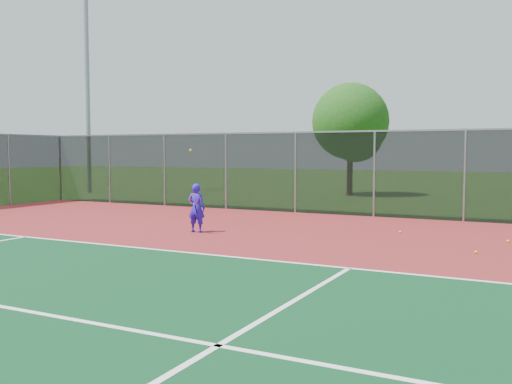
{
  "coord_description": "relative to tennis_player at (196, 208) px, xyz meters",
  "views": [
    {
      "loc": [
        5.39,
        -7.65,
        2.32
      ],
      "look_at": [
        -1.08,
        5.0,
        1.3
      ],
      "focal_mm": 40.0,
      "sensor_mm": 36.0,
      "label": 1
    }
  ],
  "objects": [
    {
      "name": "ground",
      "position": [
        3.42,
        -5.88,
        -0.72
      ],
      "size": [
        120.0,
        120.0,
        0.0
      ],
      "primitive_type": "plane",
      "color": "#2A5719",
      "rests_on": "ground"
    },
    {
      "name": "court_apron",
      "position": [
        3.42,
        -3.88,
        -0.71
      ],
      "size": [
        30.0,
        20.0,
        0.02
      ],
      "primitive_type": "cube",
      "color": "maroon",
      "rests_on": "ground"
    },
    {
      "name": "court_lines",
      "position": [
        5.42,
        -7.76,
        -0.69
      ],
      "size": [
        22.1,
        13.05,
        0.0
      ],
      "color": "white",
      "rests_on": "court_apron"
    },
    {
      "name": "fence_back",
      "position": [
        3.42,
        6.12,
        0.84
      ],
      "size": [
        30.0,
        0.06,
        3.03
      ],
      "color": "black",
      "rests_on": "court_apron"
    },
    {
      "name": "tennis_player",
      "position": [
        0.0,
        0.0,
        0.0
      ],
      "size": [
        0.59,
        0.61,
        2.36
      ],
      "color": "#2617D8",
      "rests_on": "court_apron"
    },
    {
      "name": "practice_ball_1",
      "position": [
        7.45,
        -0.01,
        -0.66
      ],
      "size": [
        0.07,
        0.07,
        0.07
      ],
      "primitive_type": "sphere",
      "color": "yellow",
      "rests_on": "court_apron"
    },
    {
      "name": "practice_ball_2",
      "position": [
        8.0,
        2.02,
        -0.66
      ],
      "size": [
        0.07,
        0.07,
        0.07
      ],
      "primitive_type": "sphere",
      "color": "yellow",
      "rests_on": "court_apron"
    },
    {
      "name": "practice_ball_3",
      "position": [
        5.2,
        2.43,
        -0.66
      ],
      "size": [
        0.07,
        0.07,
        0.07
      ],
      "primitive_type": "sphere",
      "color": "yellow",
      "rests_on": "court_apron"
    },
    {
      "name": "floodlight_nw",
      "position": [
        -13.93,
        10.52,
        6.37
      ],
      "size": [
        0.9,
        0.4,
        12.63
      ],
      "color": "gray",
      "rests_on": "ground"
    },
    {
      "name": "tree_back_left",
      "position": [
        -0.3,
        15.22,
        2.96
      ],
      "size": [
        3.99,
        3.99,
        5.87
      ],
      "color": "#372214",
      "rests_on": "ground"
    }
  ]
}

